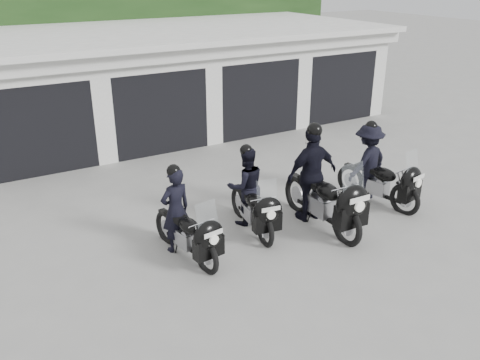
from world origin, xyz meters
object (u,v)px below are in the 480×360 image
police_bike_a (184,221)px  police_bike_b (249,193)px  police_bike_c (318,182)px  police_bike_d (374,167)px

police_bike_a → police_bike_b: size_ratio=1.00×
police_bike_c → police_bike_d: 1.70m
police_bike_b → police_bike_c: bearing=-15.2°
police_bike_d → police_bike_b: bearing=163.1°
police_bike_b → police_bike_d: size_ratio=0.94×
police_bike_c → police_bike_b: bearing=158.0°
police_bike_b → police_bike_d: 2.92m
police_bike_b → police_bike_c: (1.23, -0.52, 0.16)m
police_bike_a → police_bike_b: (1.53, 0.37, 0.04)m
police_bike_a → police_bike_d: bearing=-7.6°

